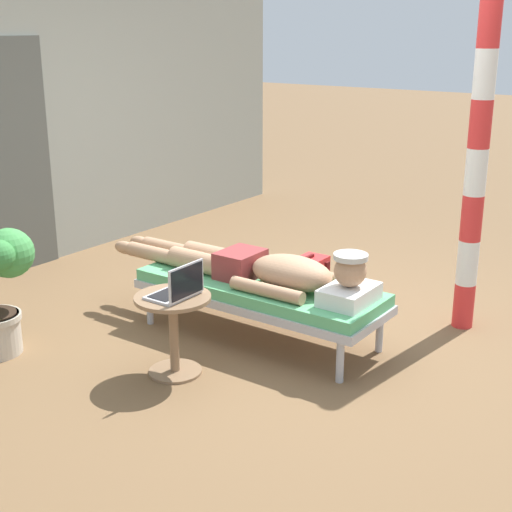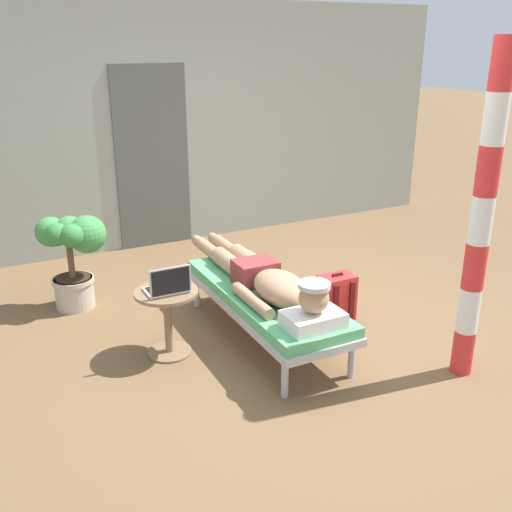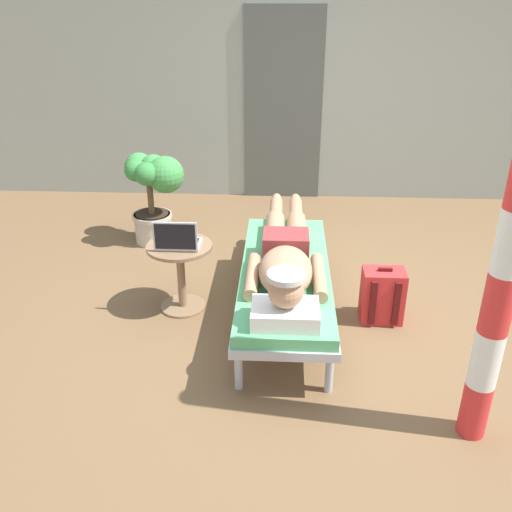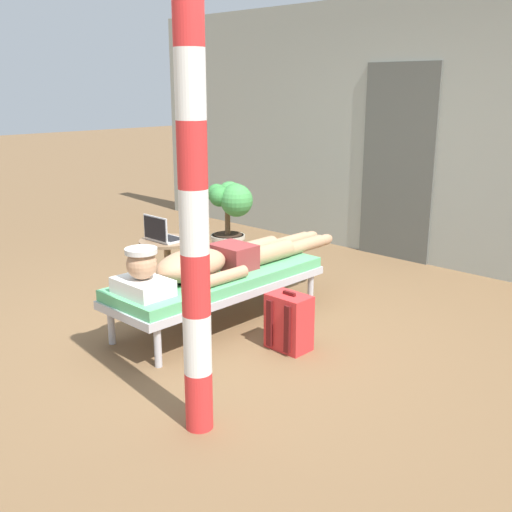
{
  "view_description": "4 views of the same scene",
  "coord_description": "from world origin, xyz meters",
  "px_view_note": "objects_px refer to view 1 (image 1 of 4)",
  "views": [
    {
      "loc": [
        -4.11,
        -2.69,
        2.11
      ],
      "look_at": [
        -0.15,
        0.14,
        0.57
      ],
      "focal_mm": 50.94,
      "sensor_mm": 36.0,
      "label": 1
    },
    {
      "loc": [
        -2.2,
        -3.66,
        2.27
      ],
      "look_at": [
        -0.2,
        0.25,
        0.64
      ],
      "focal_mm": 40.88,
      "sensor_mm": 36.0,
      "label": 2
    },
    {
      "loc": [
        -0.25,
        -3.43,
        2.23
      ],
      "look_at": [
        -0.43,
        -0.03,
        0.55
      ],
      "focal_mm": 39.01,
      "sensor_mm": 36.0,
      "label": 3
    },
    {
      "loc": [
        3.08,
        -2.98,
        1.8
      ],
      "look_at": [
        -0.01,
        0.26,
        0.55
      ],
      "focal_mm": 42.79,
      "sensor_mm": 36.0,
      "label": 4
    }
  ],
  "objects_px": {
    "lounge_chair": "(259,291)",
    "porch_post": "(476,172)",
    "person_reclining": "(264,269)",
    "side_table": "(173,321)",
    "backpack": "(309,283)",
    "laptop": "(178,289)"
  },
  "relations": [
    {
      "from": "lounge_chair",
      "to": "laptop",
      "type": "height_order",
      "value": "laptop"
    },
    {
      "from": "lounge_chair",
      "to": "porch_post",
      "type": "xyz_separation_m",
      "value": [
        1.03,
        -1.11,
        0.81
      ]
    },
    {
      "from": "side_table",
      "to": "laptop",
      "type": "distance_m",
      "value": 0.23
    },
    {
      "from": "person_reclining",
      "to": "porch_post",
      "type": "height_order",
      "value": "porch_post"
    },
    {
      "from": "backpack",
      "to": "porch_post",
      "type": "distance_m",
      "value": 1.52
    },
    {
      "from": "lounge_chair",
      "to": "side_table",
      "type": "bearing_deg",
      "value": 171.53
    },
    {
      "from": "side_table",
      "to": "backpack",
      "type": "relative_size",
      "value": 1.23
    },
    {
      "from": "person_reclining",
      "to": "side_table",
      "type": "bearing_deg",
      "value": 169.1
    },
    {
      "from": "lounge_chair",
      "to": "backpack",
      "type": "bearing_deg",
      "value": 2.04
    },
    {
      "from": "person_reclining",
      "to": "side_table",
      "type": "height_order",
      "value": "person_reclining"
    },
    {
      "from": "lounge_chair",
      "to": "backpack",
      "type": "distance_m",
      "value": 0.72
    },
    {
      "from": "porch_post",
      "to": "backpack",
      "type": "bearing_deg",
      "value": 106.22
    },
    {
      "from": "person_reclining",
      "to": "laptop",
      "type": "bearing_deg",
      "value": 172.81
    },
    {
      "from": "side_table",
      "to": "backpack",
      "type": "xyz_separation_m",
      "value": [
        1.48,
        -0.09,
        -0.16
      ]
    },
    {
      "from": "side_table",
      "to": "backpack",
      "type": "height_order",
      "value": "side_table"
    },
    {
      "from": "person_reclining",
      "to": "backpack",
      "type": "relative_size",
      "value": 5.12
    },
    {
      "from": "laptop",
      "to": "porch_post",
      "type": "height_order",
      "value": "porch_post"
    },
    {
      "from": "laptop",
      "to": "side_table",
      "type": "bearing_deg",
      "value": 90.0
    },
    {
      "from": "side_table",
      "to": "lounge_chair",
      "type": "bearing_deg",
      "value": -8.47
    },
    {
      "from": "side_table",
      "to": "person_reclining",
      "type": "bearing_deg",
      "value": -10.9
    },
    {
      "from": "lounge_chair",
      "to": "laptop",
      "type": "relative_size",
      "value": 5.82
    },
    {
      "from": "side_table",
      "to": "laptop",
      "type": "height_order",
      "value": "laptop"
    }
  ]
}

